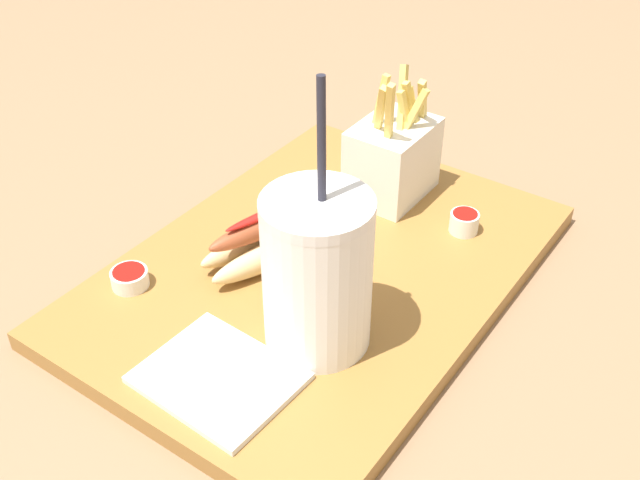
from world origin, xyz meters
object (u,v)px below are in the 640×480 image
hot_dog_1 (280,235)px  napkin_stack (219,378)px  soda_cup (317,273)px  fries_basket (393,158)px  ketchup_cup_2 (130,277)px  ketchup_cup_1 (464,221)px

hot_dog_1 → napkin_stack: 0.18m
soda_cup → fries_basket: (0.24, 0.07, -0.03)m
hot_dog_1 → ketchup_cup_2: hot_dog_1 is taller
ketchup_cup_1 → ketchup_cup_2: 0.35m
ketchup_cup_1 → napkin_stack: ketchup_cup_1 is taller
soda_cup → fries_basket: 0.25m
soda_cup → fries_basket: soda_cup is taller
soda_cup → ketchup_cup_2: (-0.05, 0.19, -0.06)m
fries_basket → hot_dog_1: size_ratio=0.84×
hot_dog_1 → ketchup_cup_1: hot_dog_1 is taller
hot_dog_1 → ketchup_cup_1: 0.20m
ketchup_cup_2 → napkin_stack: size_ratio=0.29×
fries_basket → ketchup_cup_1: bearing=-101.0°
soda_cup → napkin_stack: size_ratio=1.99×
napkin_stack → ketchup_cup_1: bearing=-12.8°
hot_dog_1 → ketchup_cup_1: bearing=-43.5°
hot_dog_1 → ketchup_cup_1: (0.14, -0.13, -0.01)m
hot_dog_1 → ketchup_cup_1: size_ratio=6.01×
soda_cup → ketchup_cup_1: 0.23m
soda_cup → hot_dog_1: (0.08, 0.10, -0.05)m
hot_dog_1 → napkin_stack: hot_dog_1 is taller
fries_basket → ketchup_cup_2: 0.31m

